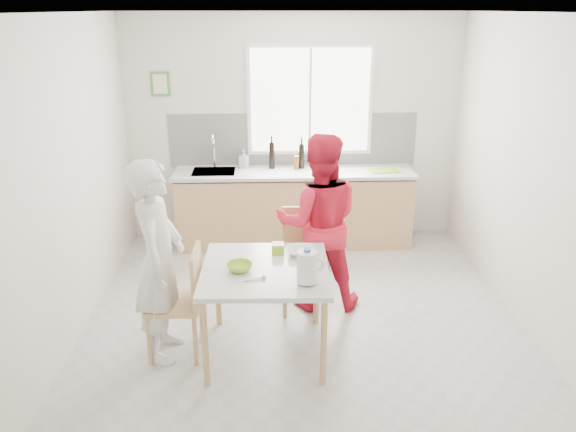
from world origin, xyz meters
The scene contains 21 objects.
ground centered at (0.00, 0.00, 0.00)m, with size 4.50×4.50×0.00m, color #B7B7B2.
room_shell centered at (0.00, 0.00, 1.64)m, with size 4.50×4.50×4.50m.
window centered at (0.20, 2.23, 1.70)m, with size 1.50×0.06×1.30m.
backsplash centered at (0.00, 2.24, 1.23)m, with size 3.00×0.02×0.65m, color white.
picture_frame centered at (-1.55, 2.23, 1.90)m, with size 0.22×0.03×0.28m.
kitchen_counter centered at (0.00, 1.95, 0.42)m, with size 2.84×0.64×1.37m.
dining_table centered at (-0.34, -0.40, 0.70)m, with size 1.04×1.04×0.78m.
chair_left centered at (-1.02, -0.38, 0.52)m, with size 0.44×0.44×0.94m.
chair_far centered at (0.03, 0.41, 0.53)m, with size 0.46×0.46×0.96m.
person_white centered at (-1.19, -0.38, 0.84)m, with size 0.61×0.40×1.68m, color silver.
person_red centered at (0.16, 0.41, 0.85)m, with size 0.82×0.64×1.69m, color red.
bowl_green centered at (-0.54, -0.45, 0.81)m, with size 0.20×0.20×0.06m, color #9EC52D.
bowl_white centered at (-0.04, -0.16, 0.81)m, with size 0.24×0.24×0.06m, color white.
milk_jug centered at (-0.03, -0.69, 0.92)m, with size 0.21×0.15×0.27m.
green_box centered at (-0.24, -0.12, 0.82)m, with size 0.10×0.10×0.09m, color #8FB82A.
spoon centered at (-0.43, -0.62, 0.79)m, with size 0.01×0.01×0.16m, color #A5A5AA.
cutting_board centered at (1.06, 1.91, 0.93)m, with size 0.35×0.25×0.01m, color #7EBF2C.
wine_bottle_a centered at (-0.26, 2.06, 1.08)m, with size 0.07×0.07×0.32m, color black.
wine_bottle_b centered at (0.09, 2.06, 1.07)m, with size 0.07×0.07×0.30m, color black.
jar_amber centered at (0.03, 2.01, 1.00)m, with size 0.06×0.06×0.16m, color brown.
soap_bottle centered at (-0.60, 2.13, 1.02)m, with size 0.09×0.10×0.21m, color #999999.
Camera 1 is at (-0.31, -4.46, 2.73)m, focal length 35.00 mm.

